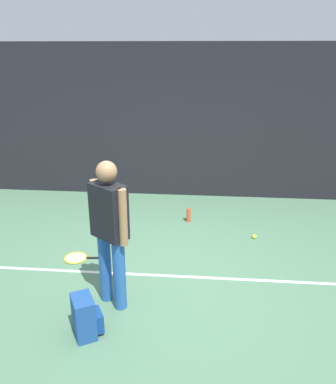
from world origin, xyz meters
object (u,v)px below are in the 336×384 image
(backpack, at_px, (85,317))
(tennis_ball_near_player, at_px, (254,237))
(tennis_player, at_px, (110,227))
(water_bottle, at_px, (189,215))
(tennis_racket, at_px, (78,258))

(backpack, distance_m, tennis_ball_near_player, 3.06)
(tennis_player, bearing_deg, backpack, -70.21)
(backpack, xyz_separation_m, water_bottle, (0.93, 2.87, -0.09))
(tennis_ball_near_player, bearing_deg, tennis_player, -135.48)
(tennis_player, xyz_separation_m, backpack, (-0.16, -0.55, -0.76))
(tennis_player, xyz_separation_m, tennis_racket, (-0.73, 0.94, -0.95))
(tennis_racket, xyz_separation_m, water_bottle, (1.50, 1.39, 0.11))
(tennis_player, height_order, water_bottle, tennis_player)
(tennis_ball_near_player, xyz_separation_m, water_bottle, (-1.04, 0.54, 0.09))
(tennis_racket, height_order, backpack, backpack)
(tennis_player, distance_m, backpack, 0.95)
(tennis_racket, distance_m, backpack, 1.60)
(tennis_player, height_order, backpack, tennis_player)
(tennis_ball_near_player, relative_size, water_bottle, 0.28)
(tennis_racket, distance_m, tennis_ball_near_player, 2.67)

